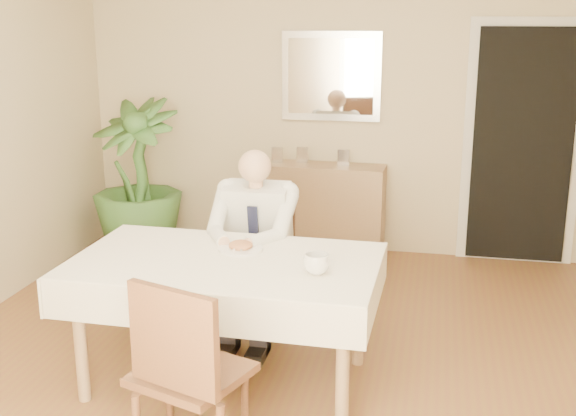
% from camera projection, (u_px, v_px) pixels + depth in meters
% --- Properties ---
extents(room, '(5.00, 5.02, 2.60)m').
position_uv_depth(room, '(275.00, 162.00, 3.91)').
color(room, brown).
rests_on(room, ground).
extents(window, '(1.34, 0.04, 1.44)m').
position_uv_depth(window, '(16.00, 324.00, 1.54)').
color(window, silver).
rests_on(window, room).
extents(doorway, '(0.96, 0.07, 2.10)m').
position_uv_depth(doorway, '(522.00, 147.00, 6.01)').
color(doorway, silver).
rests_on(doorway, ground).
extents(mirror, '(0.86, 0.04, 0.76)m').
position_uv_depth(mirror, '(331.00, 76.00, 6.19)').
color(mirror, silver).
rests_on(mirror, room).
extents(dining_table, '(1.73, 1.05, 0.75)m').
position_uv_depth(dining_table, '(225.00, 274.00, 4.05)').
color(dining_table, '#8C6E4C').
rests_on(dining_table, ground).
extents(chair_far, '(0.43, 0.43, 0.85)m').
position_uv_depth(chair_far, '(263.00, 256.00, 4.93)').
color(chair_far, '#442515').
rests_on(chair_far, ground).
extents(chair_near, '(0.59, 0.60, 0.97)m').
position_uv_depth(chair_near, '(185.00, 367.00, 3.23)').
color(chair_near, '#442515').
rests_on(chair_near, ground).
extents(seated_man, '(0.48, 0.72, 1.24)m').
position_uv_depth(seated_man, '(252.00, 238.00, 4.61)').
color(seated_man, silver).
rests_on(seated_man, ground).
extents(plate, '(0.26, 0.26, 0.02)m').
position_uv_depth(plate, '(241.00, 249.00, 4.18)').
color(plate, white).
rests_on(plate, dining_table).
extents(food, '(0.14, 0.14, 0.06)m').
position_uv_depth(food, '(241.00, 245.00, 4.17)').
color(food, brown).
rests_on(food, dining_table).
extents(knife, '(0.01, 0.13, 0.01)m').
position_uv_depth(knife, '(245.00, 250.00, 4.11)').
color(knife, silver).
rests_on(knife, dining_table).
extents(fork, '(0.01, 0.13, 0.01)m').
position_uv_depth(fork, '(231.00, 249.00, 4.13)').
color(fork, silver).
rests_on(fork, dining_table).
extents(coffee_mug, '(0.14, 0.14, 0.11)m').
position_uv_depth(coffee_mug, '(317.00, 264.00, 3.80)').
color(coffee_mug, white).
rests_on(coffee_mug, dining_table).
extents(sideboard, '(1.01, 0.38, 0.80)m').
position_uv_depth(sideboard, '(326.00, 210.00, 6.35)').
color(sideboard, '#8C6E4C').
rests_on(sideboard, ground).
extents(photo_frame_left, '(0.10, 0.02, 0.14)m').
position_uv_depth(photo_frame_left, '(277.00, 155.00, 6.32)').
color(photo_frame_left, silver).
rests_on(photo_frame_left, sideboard).
extents(photo_frame_center, '(0.10, 0.02, 0.14)m').
position_uv_depth(photo_frame_center, '(302.00, 155.00, 6.32)').
color(photo_frame_center, silver).
rests_on(photo_frame_center, sideboard).
extents(photo_frame_right, '(0.10, 0.02, 0.14)m').
position_uv_depth(photo_frame_right, '(343.00, 158.00, 6.21)').
color(photo_frame_right, silver).
rests_on(photo_frame_right, sideboard).
extents(potted_palm, '(0.93, 0.93, 1.37)m').
position_uv_depth(potted_palm, '(137.00, 179.00, 6.27)').
color(potted_palm, '#335C26').
rests_on(potted_palm, ground).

